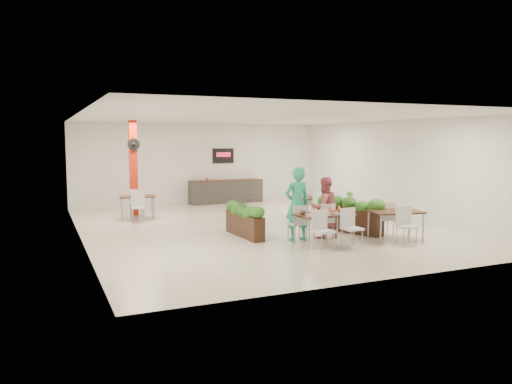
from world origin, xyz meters
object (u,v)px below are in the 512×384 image
at_px(main_table, 324,219).
at_px(diner_woman, 324,208).
at_px(planter_left, 244,217).
at_px(diner_man, 297,204).
at_px(planter_right, 349,214).
at_px(red_column, 133,167).
at_px(side_table_a, 137,200).
at_px(service_counter, 226,191).
at_px(side_table_b, 313,201).
at_px(side_table_c, 396,215).

height_order(main_table, diner_woman, diner_woman).
xyz_separation_m(main_table, planter_left, (-1.41, 1.69, -0.13)).
distance_m(main_table, diner_woman, 0.79).
xyz_separation_m(diner_man, planter_right, (1.88, 0.44, -0.42)).
relative_size(red_column, side_table_a, 1.93).
xyz_separation_m(main_table, side_table_a, (-3.46, 5.82, -0.01)).
xyz_separation_m(main_table, planter_right, (1.49, 1.10, -0.12)).
relative_size(service_counter, side_table_b, 1.83).
xyz_separation_m(service_counter, planter_left, (-1.99, -6.82, 0.02)).
bearing_deg(red_column, planter_right, -48.53).
height_order(red_column, side_table_a, red_column).
bearing_deg(side_table_a, main_table, -51.74).
xyz_separation_m(side_table_a, side_table_b, (5.05, -2.54, 0.01)).
distance_m(diner_man, side_table_a, 6.01).
bearing_deg(service_counter, side_table_a, -146.42).
bearing_deg(diner_woman, side_table_a, -55.43).
bearing_deg(red_column, side_table_b, -33.85).
bearing_deg(diner_man, planter_right, -168.95).
bearing_deg(side_table_a, planter_right, -36.13).
xyz_separation_m(diner_man, side_table_a, (-3.07, 5.16, -0.31)).
distance_m(red_column, side_table_b, 6.11).
distance_m(diner_man, side_table_b, 3.31).
bearing_deg(planter_right, diner_woman, -157.59).
bearing_deg(planter_right, main_table, -143.52).
bearing_deg(side_table_b, planter_right, -89.42).
xyz_separation_m(service_counter, diner_woman, (-0.18, -7.85, 0.31)).
distance_m(service_counter, planter_left, 7.10).
xyz_separation_m(diner_man, planter_left, (-1.02, 1.03, -0.43)).
bearing_deg(side_table_b, service_counter, 104.34).
xyz_separation_m(main_table, side_table_b, (1.59, 3.28, -0.00)).
xyz_separation_m(diner_woman, side_table_a, (-3.87, 5.16, -0.18)).
xyz_separation_m(diner_man, side_table_c, (2.35, -0.93, -0.31)).
height_order(red_column, service_counter, red_column).
height_order(diner_man, planter_left, diner_man).
relative_size(service_counter, side_table_a, 1.81).
xyz_separation_m(diner_woman, planter_left, (-1.82, 1.03, -0.29)).
height_order(red_column, diner_woman, red_column).
bearing_deg(planter_right, side_table_c, -70.87).
relative_size(main_table, side_table_a, 1.00).
distance_m(red_column, diner_man, 6.74).
bearing_deg(planter_left, diner_woman, -29.61).
bearing_deg(diner_woman, side_table_c, 146.92).
bearing_deg(planter_right, service_counter, 96.92).
bearing_deg(side_table_c, service_counter, 111.04).
distance_m(red_column, side_table_a, 1.31).
distance_m(diner_woman, side_table_c, 1.82).
bearing_deg(red_column, service_counter, 25.00).
bearing_deg(diner_woman, main_table, 55.73).
xyz_separation_m(red_column, planter_left, (2.01, -4.95, -1.13)).
relative_size(diner_woman, side_table_a, 0.97).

